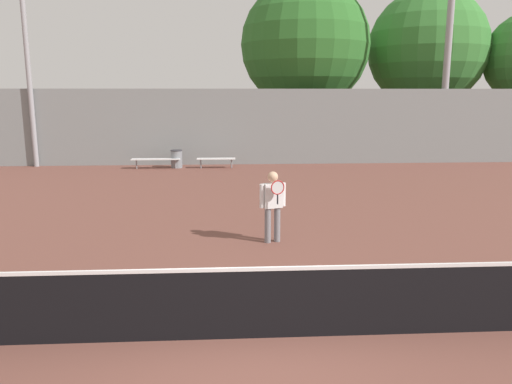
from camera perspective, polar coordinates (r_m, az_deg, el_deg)
The scene contains 11 objects.
ground_plane at distance 7.08m, azimuth 0.29°, elevation -16.31°, with size 100.00×100.00×0.00m, color brown.
tennis_net at distance 6.86m, azimuth 0.29°, elevation -12.50°, with size 11.13×0.09×1.01m.
tennis_player at distance 10.98m, azimuth 1.93°, elevation -1.14°, with size 0.59×0.48×1.59m.
bench_courtside_near at distance 22.10m, azimuth -4.59°, elevation 3.76°, with size 1.69×0.40×0.44m.
bench_courtside_far at distance 22.31m, azimuth -11.38°, elevation 3.66°, with size 2.12×0.40×0.44m.
light_pole_near_left at distance 24.76m, azimuth -25.12°, elevation 18.87°, with size 0.90×0.60×11.77m.
light_pole_far_right at distance 25.56m, azimuth 21.27°, elevation 17.42°, with size 0.90×0.60×11.59m.
trash_bin at distance 22.44m, azimuth -9.06°, elevation 3.77°, with size 0.52×0.52×0.79m.
back_fence at distance 23.14m, azimuth -2.38°, elevation 7.43°, with size 35.23×0.06×3.46m.
tree_green_tall at distance 27.27m, azimuth 5.63°, elevation 16.37°, with size 6.71×6.71×9.08m.
tree_dark_dense at distance 30.44m, azimuth 19.00°, elevation 15.21°, with size 6.55×6.55×8.96m.
Camera 1 is at (-0.40, -6.26, 3.28)m, focal length 35.00 mm.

